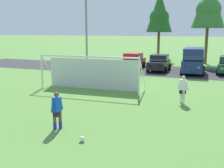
% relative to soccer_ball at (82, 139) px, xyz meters
% --- Properties ---
extents(ground_plane, '(400.00, 400.00, 0.00)m').
position_rel_soccer_ball_xyz_m(ground_plane, '(0.16, 9.09, -0.11)').
color(ground_plane, '#598C3D').
extents(parking_lot_strip, '(52.00, 8.40, 0.01)m').
position_rel_soccer_ball_xyz_m(parking_lot_strip, '(0.16, 20.16, -0.11)').
color(parking_lot_strip, '#333335').
rests_on(parking_lot_strip, ground).
extents(soccer_ball, '(0.22, 0.22, 0.22)m').
position_rel_soccer_ball_xyz_m(soccer_ball, '(0.00, 0.00, 0.00)').
color(soccer_ball, white).
rests_on(soccer_ball, ground).
extents(soccer_goal, '(7.49, 2.23, 2.57)m').
position_rel_soccer_ball_xyz_m(soccer_goal, '(-3.77, 8.85, 1.18)').
color(soccer_goal, white).
rests_on(soccer_goal, ground).
extents(player_midfield_center, '(0.71, 0.39, 1.64)m').
position_rel_soccer_ball_xyz_m(player_midfield_center, '(2.83, 7.21, 0.71)').
color(player_midfield_center, beige).
rests_on(player_midfield_center, ground).
extents(player_winger_left, '(0.30, 0.73, 1.64)m').
position_rel_soccer_ball_xyz_m(player_winger_left, '(-1.64, 0.87, 0.71)').
color(player_winger_left, brown).
rests_on(player_winger_left, ground).
extents(parked_car_slot_far_left, '(2.17, 4.27, 1.72)m').
position_rel_soccer_ball_xyz_m(parked_car_slot_far_left, '(-4.35, 20.75, 0.77)').
color(parked_car_slot_far_left, red).
rests_on(parked_car_slot_far_left, ground).
extents(parked_car_slot_left, '(2.10, 4.23, 1.72)m').
position_rel_soccer_ball_xyz_m(parked_car_slot_left, '(-1.19, 19.89, 0.77)').
color(parked_car_slot_left, black).
rests_on(parked_car_slot_left, ground).
extents(parked_car_slot_center_left, '(2.37, 4.89, 2.52)m').
position_rel_soccer_ball_xyz_m(parked_car_slot_center_left, '(2.32, 19.35, 1.23)').
color(parked_car_slot_center_left, navy).
rests_on(parked_car_slot_center_left, ground).
extents(tree_left_edge, '(3.59, 3.59, 9.57)m').
position_rel_soccer_ball_xyz_m(tree_left_edge, '(-3.45, 30.04, 6.46)').
color(tree_left_edge, brown).
rests_on(tree_left_edge, ground).
extents(tree_mid_left, '(4.05, 4.05, 10.81)m').
position_rel_soccer_ball_xyz_m(tree_mid_left, '(3.02, 28.48, 7.32)').
color(tree_mid_left, brown).
rests_on(tree_mid_left, ground).
extents(street_lamp, '(2.00, 0.32, 7.99)m').
position_rel_soccer_ball_xyz_m(street_lamp, '(-7.33, 15.55, 4.02)').
color(street_lamp, slate).
rests_on(street_lamp, ground).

